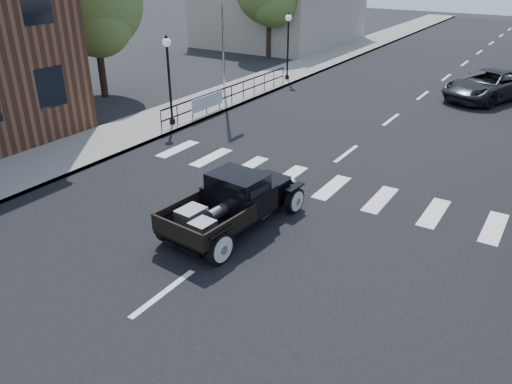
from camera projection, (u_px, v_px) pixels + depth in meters
The scene contains 13 objects.
ground at pixel (240, 235), 13.21m from camera, with size 120.00×120.00×0.00m, color black.
road at pixel (411, 104), 24.60m from camera, with size 14.00×80.00×0.02m, color black.
road_markings at pixel (375, 132), 20.80m from camera, with size 12.00×60.00×0.06m, color silver, non-canonical shape.
sidewalk_left at pixel (265, 82), 28.70m from camera, with size 3.00×80.00×0.15m, color gray.
low_building_left at pixel (281, 11), 40.68m from camera, with size 10.00×12.00×5.00m, color #A49A89.
railing at pixel (232, 93), 24.07m from camera, with size 0.08×10.00×1.00m, color black, non-canonical shape.
banner at pixel (208, 107), 22.60m from camera, with size 0.04×2.20×0.60m, color silver, non-canonical shape.
lamp_post_b at pixel (169, 81), 20.60m from camera, with size 0.36×0.36×3.68m, color black, non-canonical shape.
lamp_post_c at pixel (288, 46), 28.19m from camera, with size 0.36×0.36×3.68m, color black, non-canonical shape.
big_tree_near at pixel (96, 25), 24.56m from camera, with size 4.81×4.81×7.06m, color #4A622A, non-canonical shape.
big_tree_far at pixel (269, 5), 34.48m from camera, with size 4.77×4.77×7.00m, color #4A622A, non-canonical shape.
hotrod_pickup at pixel (233, 202), 13.25m from camera, with size 2.08×4.46×1.55m, color black, non-canonical shape.
second_car at pixel (489, 85), 25.08m from camera, with size 2.46×5.33×1.48m, color black.
Camera 1 is at (6.50, -9.39, 6.74)m, focal length 35.00 mm.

